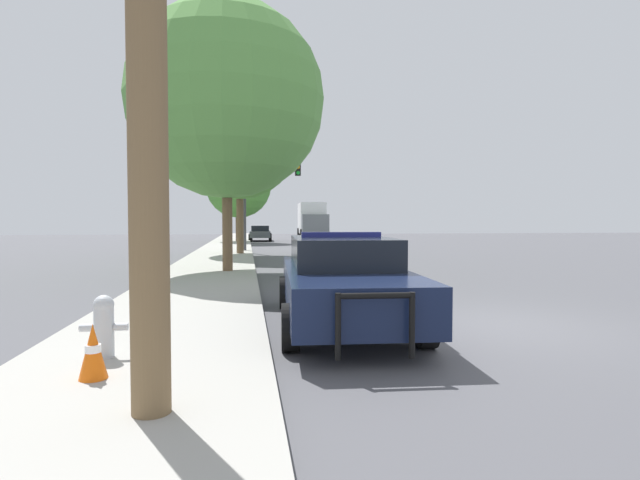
{
  "coord_description": "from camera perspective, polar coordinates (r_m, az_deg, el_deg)",
  "views": [
    {
      "loc": [
        -3.89,
        -7.79,
        1.75
      ],
      "look_at": [
        -0.99,
        11.81,
        0.96
      ],
      "focal_mm": 28.0,
      "sensor_mm": 36.0,
      "label": 1
    }
  ],
  "objects": [
    {
      "name": "car_background_distant",
      "position": [
        42.11,
        -6.83,
        0.82
      ],
      "size": [
        2.0,
        4.28,
        1.29
      ],
      "rotation": [
        0.0,
        0.0,
        -0.04
      ],
      "color": "#474C51",
      "rests_on": "ground_plane"
    },
    {
      "name": "traffic_cone",
      "position": [
        5.69,
        -24.51,
        -11.48
      ],
      "size": [
        0.28,
        0.28,
        0.57
      ],
      "color": "orange",
      "rests_on": "sidewalk_left"
    },
    {
      "name": "traffic_light",
      "position": [
        27.09,
        -6.07,
        6.36
      ],
      "size": [
        3.1,
        0.35,
        5.08
      ],
      "color": "#424247",
      "rests_on": "sidewalk_left"
    },
    {
      "name": "fire_hydrant",
      "position": [
        6.47,
        -23.47,
        -8.82
      ],
      "size": [
        0.54,
        0.24,
        0.74
      ],
      "color": "#B7BCC1",
      "rests_on": "sidewalk_left"
    },
    {
      "name": "box_truck",
      "position": [
        47.36,
        -0.93,
        2.34
      ],
      "size": [
        2.87,
        8.05,
        3.39
      ],
      "rotation": [
        0.0,
        0.0,
        3.09
      ],
      "color": "slate",
      "rests_on": "ground_plane"
    },
    {
      "name": "sidewalk_left",
      "position": [
        8.06,
        -17.11,
        -9.86
      ],
      "size": [
        3.0,
        110.0,
        0.13
      ],
      "color": "#A3A099",
      "rests_on": "ground_plane"
    },
    {
      "name": "police_car",
      "position": [
        8.38,
        2.59,
        -4.44
      ],
      "size": [
        2.3,
        5.37,
        1.54
      ],
      "rotation": [
        0.0,
        0.0,
        3.08
      ],
      "color": "#141E3D",
      "rests_on": "ground_plane"
    },
    {
      "name": "tree_sidewalk_mid",
      "position": [
        25.0,
        -9.19,
        11.05
      ],
      "size": [
        5.63,
        5.63,
        8.27
      ],
      "color": "brown",
      "rests_on": "sidewalk_left"
    },
    {
      "name": "ground_plane",
      "position": [
        8.88,
        18.0,
        -9.18
      ],
      "size": [
        110.0,
        110.0,
        0.0
      ],
      "primitive_type": "plane",
      "color": "#4F4F54"
    },
    {
      "name": "tree_sidewalk_far",
      "position": [
        38.99,
        -9.3,
        6.18
      ],
      "size": [
        5.0,
        5.0,
        6.8
      ],
      "color": "brown",
      "rests_on": "sidewalk_left"
    },
    {
      "name": "tree_sidewalk_near",
      "position": [
        16.64,
        -10.65,
        15.4
      ],
      "size": [
        6.21,
        6.21,
        8.51
      ],
      "color": "brown",
      "rests_on": "sidewalk_left"
    }
  ]
}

